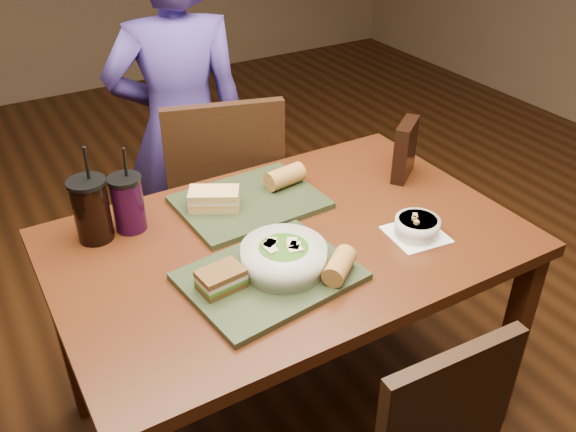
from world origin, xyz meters
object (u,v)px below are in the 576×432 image
object	(u,v)px
chair_far	(217,201)
cup_berry	(128,203)
chip_bag	(405,150)
soup_bowl	(417,227)
diner	(181,131)
sandwich_near	(221,279)
cup_cola	(92,210)
sandwich_far	(214,199)
salad_bowl	(284,256)
tray_near	(270,276)
baguette_far	(285,177)
tray_far	(250,202)
baguette_near	(339,266)
dining_table	(288,262)

from	to	relation	value
chair_far	cup_berry	world-z (taller)	cup_berry
chip_bag	soup_bowl	bearing A→B (deg)	-159.85
diner	soup_bowl	world-z (taller)	diner
sandwich_near	cup_cola	distance (m)	0.45
sandwich_far	salad_bowl	bearing A→B (deg)	-85.41
cup_cola	diner	bearing A→B (deg)	49.82
tray_near	baguette_far	size ratio (longest dim) A/B	3.35
tray_far	salad_bowl	xyz separation A→B (m)	(-0.08, -0.35, 0.05)
cup_berry	tray_near	bearing A→B (deg)	-60.85
baguette_near	baguette_far	distance (m)	0.48
soup_bowl	sandwich_far	size ratio (longest dim) A/B	1.01
cup_cola	baguette_far	bearing A→B (deg)	-3.57
soup_bowl	cup_berry	xyz separation A→B (m)	(-0.68, 0.45, 0.06)
sandwich_far	cup_cola	bearing A→B (deg)	172.31
chair_far	salad_bowl	size ratio (longest dim) A/B	4.35
soup_bowl	baguette_near	bearing A→B (deg)	-169.28
tray_far	soup_bowl	distance (m)	0.51
sandwich_near	baguette_far	world-z (taller)	baguette_far
diner	baguette_far	size ratio (longest dim) A/B	11.78
sandwich_near	cup_berry	bearing A→B (deg)	103.96
salad_bowl	cup_cola	distance (m)	0.55
tray_near	salad_bowl	world-z (taller)	salad_bowl
salad_bowl	soup_bowl	bearing A→B (deg)	-5.45
baguette_near	cup_cola	world-z (taller)	cup_cola
cup_cola	cup_berry	world-z (taller)	cup_cola
salad_bowl	sandwich_near	bearing A→B (deg)	177.45
diner	soup_bowl	xyz separation A→B (m)	(0.30, -1.02, 0.04)
chair_far	tray_near	xyz separation A→B (m)	(-0.19, -0.76, 0.23)
dining_table	diner	xyz separation A→B (m)	(0.02, 0.85, 0.08)
tray_far	cup_cola	distance (m)	0.47
sandwich_far	chip_bag	size ratio (longest dim) A/B	0.88
cup_berry	dining_table	bearing A→B (deg)	-36.21
soup_bowl	baguette_far	distance (m)	0.45
tray_near	sandwich_near	distance (m)	0.13
sandwich_far	cup_cola	xyz separation A→B (m)	(-0.34, 0.05, 0.05)
tray_far	soup_bowl	size ratio (longest dim) A/B	2.48
salad_bowl	soup_bowl	xyz separation A→B (m)	(0.41, -0.04, -0.03)
diner	salad_bowl	size ratio (longest dim) A/B	6.68
salad_bowl	sandwich_near	size ratio (longest dim) A/B	1.87
baguette_far	cup_berry	distance (m)	0.49
tray_far	cup_berry	world-z (taller)	cup_berry
tray_far	cup_cola	xyz separation A→B (m)	(-0.45, 0.06, 0.08)
soup_bowl	sandwich_far	distance (m)	0.60
chair_far	salad_bowl	distance (m)	0.81
tray_far	tray_near	bearing A→B (deg)	-109.55
sandwich_far	baguette_near	bearing A→B (deg)	-73.63
diner	chip_bag	distance (m)	0.89
diner	baguette_near	xyz separation A→B (m)	(-0.01, -1.08, 0.06)
tray_far	soup_bowl	bearing A→B (deg)	-49.63
sandwich_near	soup_bowl	bearing A→B (deg)	-4.59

